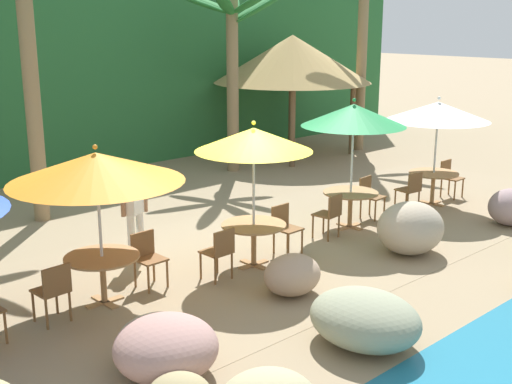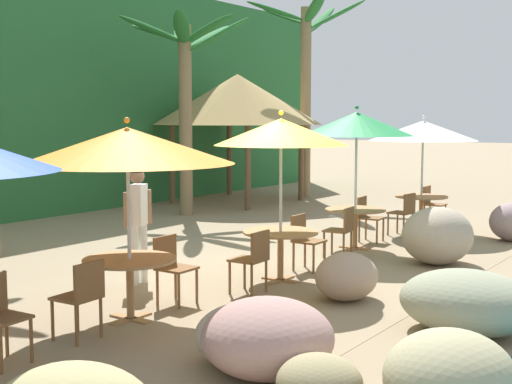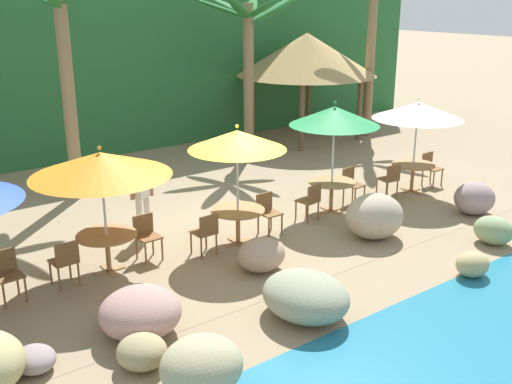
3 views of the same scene
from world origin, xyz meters
The scene contains 25 objects.
ground_plane centered at (0.00, 0.00, 0.00)m, with size 120.00×120.00×0.00m, color #937F60.
terrace_deck centered at (0.00, 0.00, 0.00)m, with size 18.00×5.20×0.01m.
foliage_backdrop centered at (0.00, 9.00, 3.00)m, with size 28.00×2.40×6.00m.
rock_seawall centered at (0.15, -2.66, 0.38)m, with size 16.39×3.32×0.98m.
umbrella_orange centered at (-2.88, 0.03, 2.06)m, with size 2.49×2.49×2.39m.
dining_table_orange centered at (-2.88, 0.03, 0.61)m, with size 1.10×1.10×0.74m.
chair_orange_seaward centered at (-2.03, 0.14, 0.51)m, with size 0.43×0.44×0.87m.
chair_orange_inland centered at (-3.72, -0.12, 0.51)m, with size 0.45×0.45×0.87m.
umbrella_yellow centered at (-0.21, -0.34, 2.18)m, with size 1.94×1.94×2.49m.
dining_table_yellow centered at (-0.21, -0.34, 0.61)m, with size 1.10×1.10×0.74m.
chair_yellow_seaward centered at (0.64, -0.23, 0.51)m, with size 0.43×0.44×0.87m.
chair_yellow_inland centered at (-1.05, -0.46, 0.51)m, with size 0.43×0.44×0.87m.
umbrella_green centered at (2.66, -0.08, 2.28)m, with size 2.05×2.05×2.61m.
dining_table_green centered at (2.66, -0.08, 0.61)m, with size 1.10×1.10×0.74m.
chair_green_seaward centered at (3.50, 0.09, 0.51)m, with size 0.46×0.47×0.87m.
chair_green_inland centered at (1.83, -0.27, 0.51)m, with size 0.47×0.48×0.87m.
umbrella_white centered at (5.37, -0.25, 2.12)m, with size 2.25×2.25×2.44m.
dining_table_white centered at (5.37, -0.25, 0.61)m, with size 1.10×1.10×0.74m.
chair_white_seaward centered at (6.22, -0.14, 0.51)m, with size 0.43×0.44×0.87m.
chair_white_inland centered at (4.51, -0.24, 0.51)m, with size 0.47×0.47×0.87m.
palm_tree_second centered at (-1.67, 4.65, 3.66)m, with size 3.38×3.08×5.33m.
palm_tree_third centered at (4.33, 5.40, 3.41)m, with size 3.17×3.31×4.83m.
palm_tree_fourth centered at (9.31, 5.03, 3.88)m, with size 3.14×3.42×5.89m.
palapa_hut centered at (7.20, 6.00, 2.90)m, with size 4.79×4.79×3.62m.
waiter_in_white centered at (-1.54, 1.22, 0.99)m, with size 0.52×0.33×1.70m.
Camera 1 is at (-7.39, -8.16, 4.09)m, focal length 46.45 mm.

